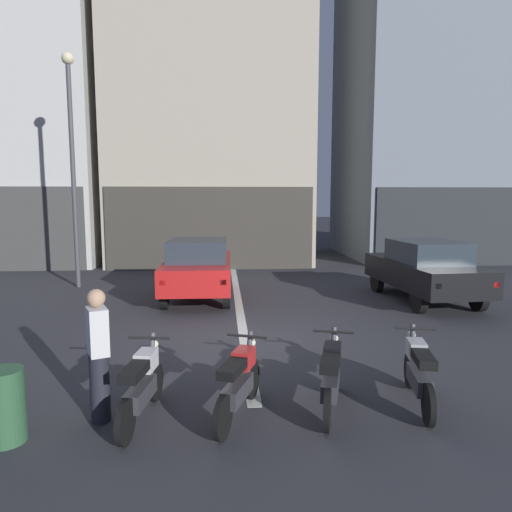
% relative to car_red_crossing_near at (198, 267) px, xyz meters
% --- Properties ---
extents(ground_plane, '(120.00, 120.00, 0.00)m').
position_rel_car_red_crossing_near_xyz_m(ground_plane, '(1.08, -3.88, -0.89)').
color(ground_plane, '#333338').
extents(lane_centre_line, '(0.20, 18.00, 0.01)m').
position_rel_car_red_crossing_near_xyz_m(lane_centre_line, '(1.08, 2.12, -0.88)').
color(lane_centre_line, silver).
rests_on(lane_centre_line, ground).
extents(building_mid_block, '(8.29, 7.62, 21.61)m').
position_rel_car_red_crossing_near_xyz_m(building_mid_block, '(0.21, 8.98, 9.90)').
color(building_mid_block, '#B2A893').
rests_on(building_mid_block, ground).
extents(building_far_right, '(10.45, 7.21, 18.23)m').
position_rel_car_red_crossing_near_xyz_m(building_far_right, '(11.84, 8.98, 8.21)').
color(building_far_right, gray).
rests_on(building_far_right, ground).
extents(car_red_crossing_near, '(1.81, 4.12, 1.64)m').
position_rel_car_red_crossing_near_xyz_m(car_red_crossing_near, '(0.00, 0.00, 0.00)').
color(car_red_crossing_near, black).
rests_on(car_red_crossing_near, ground).
extents(car_black_parked_kerbside, '(1.99, 4.19, 1.64)m').
position_rel_car_red_crossing_near_xyz_m(car_black_parked_kerbside, '(6.08, -0.81, 0.00)').
color(car_black_parked_kerbside, black).
rests_on(car_black_parked_kerbside, ground).
extents(street_lamp, '(0.36, 0.36, 7.04)m').
position_rel_car_red_crossing_near_xyz_m(street_lamp, '(-3.84, 1.90, 3.38)').
color(street_lamp, '#47474C').
rests_on(street_lamp, ground).
extents(motorcycle_white_row_leftmost, '(0.55, 1.66, 0.98)m').
position_rel_car_red_crossing_near_xyz_m(motorcycle_white_row_leftmost, '(-0.35, -7.10, -0.43)').
color(motorcycle_white_row_leftmost, black).
rests_on(motorcycle_white_row_leftmost, ground).
extents(motorcycle_red_row_left_mid, '(0.71, 1.59, 0.98)m').
position_rel_car_red_crossing_near_xyz_m(motorcycle_red_row_left_mid, '(0.86, -7.10, -0.43)').
color(motorcycle_red_row_left_mid, black).
rests_on(motorcycle_red_row_left_mid, ground).
extents(motorcycle_black_row_centre, '(0.65, 1.62, 0.98)m').
position_rel_car_red_crossing_near_xyz_m(motorcycle_black_row_centre, '(2.07, -7.00, -0.43)').
color(motorcycle_black_row_centre, black).
rests_on(motorcycle_black_row_centre, ground).
extents(motorcycle_silver_row_right_mid, '(0.55, 1.65, 0.98)m').
position_rel_car_red_crossing_near_xyz_m(motorcycle_silver_row_right_mid, '(3.27, -6.93, -0.43)').
color(motorcycle_silver_row_right_mid, black).
rests_on(motorcycle_silver_row_right_mid, ground).
extents(person_by_motorcycles, '(0.34, 0.42, 1.67)m').
position_rel_car_red_crossing_near_xyz_m(person_by_motorcycles, '(-0.86, -7.10, -0.03)').
color(person_by_motorcycles, '#23232D').
rests_on(person_by_motorcycles, ground).
extents(trash_bin, '(0.44, 0.44, 0.85)m').
position_rel_car_red_crossing_near_xyz_m(trash_bin, '(-1.80, -7.53, -0.46)').
color(trash_bin, '#2D5938').
rests_on(trash_bin, ground).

